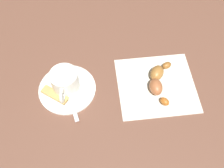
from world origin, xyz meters
The scene contains 7 objects.
ground_plane centered at (0.00, 0.00, 0.00)m, with size 1.80×1.80×0.00m, color brown.
saucer centered at (0.11, -0.04, 0.00)m, with size 0.14×0.14×0.01m, color white.
espresso_cup centered at (0.11, -0.05, 0.04)m, with size 0.06×0.09×0.05m.
teaspoon centered at (0.11, -0.04, 0.01)m, with size 0.02×0.13×0.01m.
sugar_packet centered at (0.14, -0.03, 0.01)m, with size 0.07×0.02×0.01m, color tan.
napkin centered at (-0.10, 0.02, 0.00)m, with size 0.19×0.17×0.00m, color silver.
croissant centered at (-0.10, 0.01, 0.02)m, with size 0.09×0.11×0.03m.
Camera 1 is at (0.11, 0.29, 0.54)m, focal length 41.73 mm.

